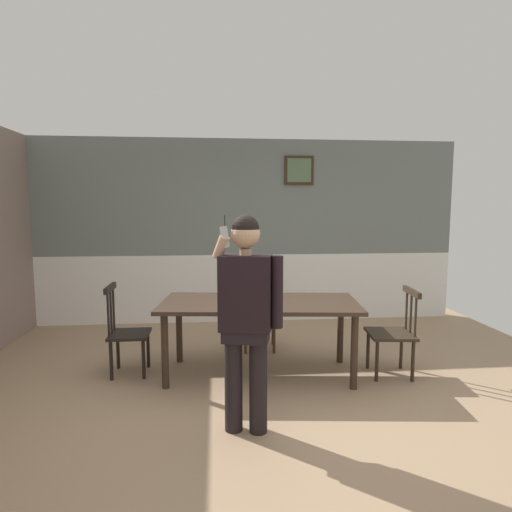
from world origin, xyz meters
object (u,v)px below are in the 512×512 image
object	(u,v)px
dining_table	(260,309)
person_figure	(247,310)
chair_by_doorway	(126,332)
chair_near_window	(260,310)
chair_at_table_head	(394,332)

from	to	relation	value
dining_table	person_figure	bearing A→B (deg)	-100.75
dining_table	person_figure	world-z (taller)	person_figure
chair_by_doorway	chair_near_window	bearing A→B (deg)	114.92
chair_at_table_head	person_figure	xyz separation A→B (m)	(-1.61, -0.99, 0.52)
dining_table	chair_at_table_head	distance (m)	1.42
chair_by_doorway	person_figure	bearing A→B (deg)	42.02
chair_near_window	person_figure	world-z (taller)	person_figure
dining_table	chair_at_table_head	world-z (taller)	chair_at_table_head
dining_table	chair_near_window	world-z (taller)	chair_near_window
chair_near_window	chair_at_table_head	bearing A→B (deg)	148.02
chair_near_window	chair_by_doorway	world-z (taller)	chair_near_window
dining_table	person_figure	size ratio (longest dim) A/B	1.24
person_figure	dining_table	bearing A→B (deg)	-87.22
chair_near_window	chair_by_doorway	bearing A→B (deg)	30.78
dining_table	chair_at_table_head	size ratio (longest dim) A/B	2.31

